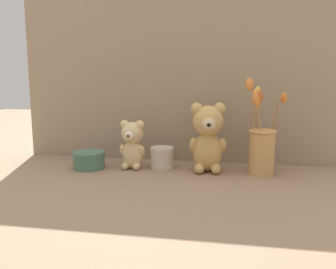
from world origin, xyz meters
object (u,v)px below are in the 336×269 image
at_px(flower_vase, 262,145).
at_px(decorative_tin_tall, 89,160).
at_px(teddy_bear_medium, 132,143).
at_px(decorative_tin_short, 162,158).
at_px(teddy_bear_large, 208,136).

distance_m(flower_vase, decorative_tin_tall, 0.60).
distance_m(teddy_bear_medium, decorative_tin_short, 0.12).
height_order(flower_vase, decorative_tin_tall, flower_vase).
xyz_separation_m(teddy_bear_medium, decorative_tin_tall, (-0.15, -0.03, -0.06)).
xyz_separation_m(decorative_tin_tall, decorative_tin_short, (0.25, 0.05, 0.01)).
bearing_deg(flower_vase, decorative_tin_short, 177.24).
xyz_separation_m(flower_vase, decorative_tin_tall, (-0.59, -0.03, -0.07)).
distance_m(decorative_tin_tall, decorative_tin_short, 0.26).
distance_m(teddy_bear_medium, decorative_tin_tall, 0.17).
bearing_deg(decorative_tin_tall, teddy_bear_large, 4.33).
bearing_deg(teddy_bear_large, teddy_bear_medium, -178.74).
bearing_deg(teddy_bear_medium, decorative_tin_short, 11.99).
distance_m(teddy_bear_medium, flower_vase, 0.44).
relative_size(teddy_bear_large, teddy_bear_medium, 1.37).
bearing_deg(decorative_tin_short, teddy_bear_medium, -168.01).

